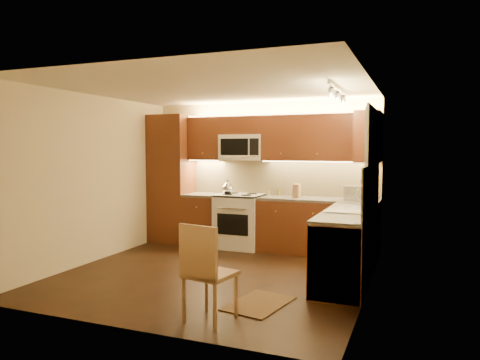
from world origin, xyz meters
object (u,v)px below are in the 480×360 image
at_px(knife_block, 297,191).
at_px(dining_chair, 210,272).
at_px(soap_bottle, 373,196).
at_px(microwave, 243,147).
at_px(kettle, 228,187).
at_px(toaster_oven, 356,193).
at_px(stove, 240,221).
at_px(sink, 349,204).

height_order(knife_block, dining_chair, knife_block).
xyz_separation_m(knife_block, soap_bottle, (1.23, -0.37, -0.00)).
bearing_deg(microwave, kettle, -134.99).
bearing_deg(toaster_oven, knife_block, 170.47).
xyz_separation_m(stove, toaster_oven, (1.93, 0.05, 0.55)).
xyz_separation_m(kettle, knife_block, (1.19, 0.09, -0.03)).
xyz_separation_m(microwave, soap_bottle, (2.22, -0.47, -0.71)).
height_order(knife_block, soap_bottle, knife_block).
relative_size(sink, knife_block, 3.85).
bearing_deg(sink, soap_bottle, 74.28).
distance_m(knife_block, dining_chair, 3.25).
relative_size(sink, soap_bottle, 3.95).
xyz_separation_m(sink, knife_block, (-1.01, 1.16, 0.04)).
relative_size(microwave, toaster_oven, 2.02).
bearing_deg(stove, kettle, -162.27).
bearing_deg(stove, toaster_oven, 1.40).
relative_size(microwave, dining_chair, 0.78).
distance_m(stove, toaster_oven, 2.01).
distance_m(toaster_oven, dining_chair, 3.42).
xyz_separation_m(microwave, sink, (2.00, -1.26, -0.74)).
bearing_deg(dining_chair, microwave, 116.57).
bearing_deg(sink, microwave, 147.79).
relative_size(sink, kettle, 3.48).
bearing_deg(microwave, soap_bottle, -11.94).
height_order(microwave, dining_chair, microwave).
bearing_deg(dining_chair, sink, 73.54).
bearing_deg(knife_block, dining_chair, -88.82).
bearing_deg(kettle, microwave, 34.82).
xyz_separation_m(soap_bottle, dining_chair, (-1.27, -2.85, -0.52)).
xyz_separation_m(kettle, soap_bottle, (2.42, -0.27, -0.03)).
bearing_deg(toaster_oven, soap_bottle, -63.39).
bearing_deg(sink, dining_chair, -117.03).
distance_m(sink, soap_bottle, 0.82).
height_order(stove, knife_block, knife_block).
xyz_separation_m(sink, dining_chair, (-1.05, -2.06, -0.49)).
distance_m(toaster_oven, knife_block, 0.94).
distance_m(stove, kettle, 0.62).
xyz_separation_m(toaster_oven, soap_bottle, (0.29, -0.38, -0.00)).
height_order(stove, toaster_oven, toaster_oven).
bearing_deg(microwave, stove, -90.00).
distance_m(toaster_oven, soap_bottle, 0.48).
xyz_separation_m(stove, soap_bottle, (2.22, -0.34, 0.55)).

